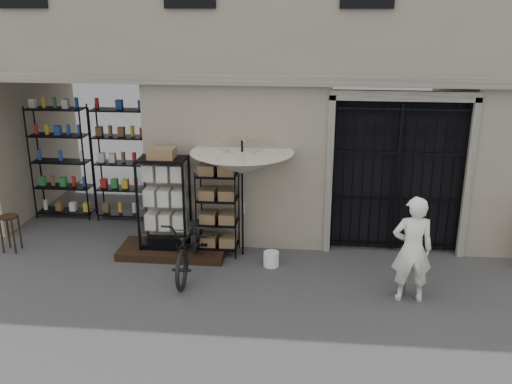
# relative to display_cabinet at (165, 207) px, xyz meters

# --- Properties ---
(ground) EXTENTS (80.00, 80.00, 0.00)m
(ground) POSITION_rel_display_cabinet_xyz_m (2.53, -1.60, -0.92)
(ground) COLOR black
(ground) RESTS_ON ground
(main_building) EXTENTS (14.00, 4.00, 9.00)m
(main_building) POSITION_rel_display_cabinet_xyz_m (2.53, 2.40, 3.58)
(main_building) COLOR gray
(main_building) RESTS_ON ground
(shop_recess) EXTENTS (3.00, 1.70, 3.00)m
(shop_recess) POSITION_rel_display_cabinet_xyz_m (-1.97, 1.20, 0.58)
(shop_recess) COLOR black
(shop_recess) RESTS_ON ground
(shop_shelving) EXTENTS (2.70, 0.50, 2.50)m
(shop_shelving) POSITION_rel_display_cabinet_xyz_m (-2.02, 1.70, 0.33)
(shop_shelving) COLOR black
(shop_shelving) RESTS_ON ground
(iron_gate) EXTENTS (2.50, 0.21, 3.00)m
(iron_gate) POSITION_rel_display_cabinet_xyz_m (4.28, 0.68, 0.58)
(iron_gate) COLOR black
(iron_gate) RESTS_ON ground
(step_platform) EXTENTS (2.00, 0.90, 0.15)m
(step_platform) POSITION_rel_display_cabinet_xyz_m (0.13, -0.05, -0.85)
(step_platform) COLOR black
(step_platform) RESTS_ON ground
(display_cabinet) EXTENTS (0.98, 0.76, 1.86)m
(display_cabinet) POSITION_rel_display_cabinet_xyz_m (0.00, 0.00, 0.00)
(display_cabinet) COLOR black
(display_cabinet) RESTS_ON step_platform
(wire_rack) EXTENTS (0.86, 0.74, 1.66)m
(wire_rack) POSITION_rel_display_cabinet_xyz_m (0.99, 0.10, -0.11)
(wire_rack) COLOR black
(wire_rack) RESTS_ON ground
(market_umbrella) EXTENTS (2.12, 2.14, 2.66)m
(market_umbrella) POSITION_rel_display_cabinet_xyz_m (1.45, 0.08, 0.99)
(market_umbrella) COLOR black
(market_umbrella) RESTS_ON ground
(white_bucket) EXTENTS (0.28, 0.28, 0.27)m
(white_bucket) POSITION_rel_display_cabinet_xyz_m (2.03, -0.37, -0.79)
(white_bucket) COLOR white
(white_bucket) RESTS_ON ground
(bicycle) EXTENTS (0.73, 1.09, 2.07)m
(bicycle) POSITION_rel_display_cabinet_xyz_m (0.64, -0.72, -0.92)
(bicycle) COLOR black
(bicycle) RESTS_ON ground
(wooden_stool) EXTENTS (0.38, 0.38, 0.72)m
(wooden_stool) POSITION_rel_display_cabinet_xyz_m (-2.98, -0.21, -0.54)
(wooden_stool) COLOR black
(wooden_stool) RESTS_ON ground
(steel_bollard) EXTENTS (0.14, 0.14, 0.76)m
(steel_bollard) POSITION_rel_display_cabinet_xyz_m (4.23, -1.22, -0.54)
(steel_bollard) COLOR slate
(steel_bollard) RESTS_ON ground
(shopkeeper) EXTENTS (0.72, 1.78, 0.42)m
(shopkeeper) POSITION_rel_display_cabinet_xyz_m (4.32, -1.37, -0.92)
(shopkeeper) COLOR white
(shopkeeper) RESTS_ON ground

